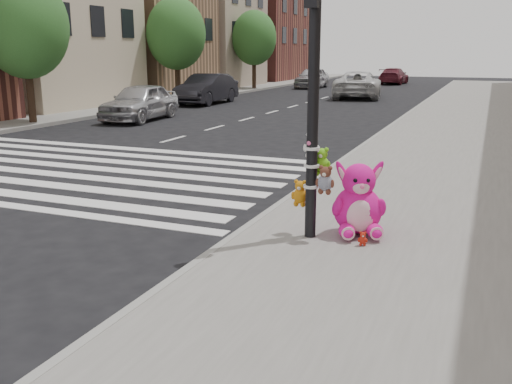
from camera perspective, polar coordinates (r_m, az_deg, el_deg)
The scene contains 19 objects.
ground at distance 8.10m, azimuth -16.61°, elevation -6.70°, with size 120.00×120.00×0.00m, color black.
sidewalk_near at distance 16.07m, azimuth 22.43°, elevation 3.20°, with size 7.00×80.00×0.14m, color slate.
sidewalk_far at distance 31.82m, azimuth -13.23°, elevation 8.72°, with size 6.00×80.00×0.14m, color slate.
curb_edge at distance 16.41m, azimuth 10.32°, elevation 4.24°, with size 0.12×80.00×0.15m, color gray.
crosswalk at distance 14.75m, azimuth -17.74°, elevation 2.46°, with size 11.00×6.00×0.01m, color silver, non-canonical shape.
bld_far_c at distance 37.82m, azimuth -10.71°, elevation 15.58°, with size 6.00×8.00×8.00m, color #9C7553.
bld_far_d at distance 45.69m, azimuth -4.40°, elevation 16.71°, with size 6.00×8.00×10.00m, color tan.
bld_far_e at distance 55.73m, azimuth 0.87°, elevation 15.73°, with size 6.00×10.00×9.00m, color brown.
signal_pole at distance 8.05m, azimuth 5.82°, elevation 6.57°, with size 0.70×0.50×4.00m.
tree_far_a at distance 23.30m, azimuth -22.17°, elevation 15.12°, with size 3.20×3.20×5.44m.
tree_far_b at distance 32.16m, azimuth -7.99°, elevation 15.38°, with size 3.20×3.20×5.44m.
tree_far_c at distance 42.04m, azimuth -0.19°, elevation 15.15°, with size 3.20×3.20×5.44m.
pink_bunny at distance 8.46m, azimuth 10.19°, elevation -1.19°, with size 0.93×1.00×1.12m.
red_teddy at distance 8.06m, azimuth 10.63°, elevation -4.60°, with size 0.14×0.10×0.21m, color red, non-canonical shape.
car_silver_far at distance 23.96m, azimuth -11.53°, elevation 8.82°, with size 1.76×4.39×1.49m, color #B4B5B9.
car_dark_far at distance 30.96m, azimuth -4.96°, elevation 10.23°, with size 1.67×4.80×1.58m, color black.
car_white_near at distance 35.39m, azimuth 10.15°, elevation 10.53°, with size 2.63×5.70×1.58m, color silver.
car_maroon_near at distance 50.76m, azimuth 13.61°, elevation 11.21°, with size 1.90×4.66×1.35m, color maroon.
car_silver_deep at distance 44.32m, azimuth 5.63°, elevation 11.31°, with size 1.85×4.59×1.57m, color #BABABF.
Camera 1 is at (4.88, -5.84, 2.78)m, focal length 40.00 mm.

